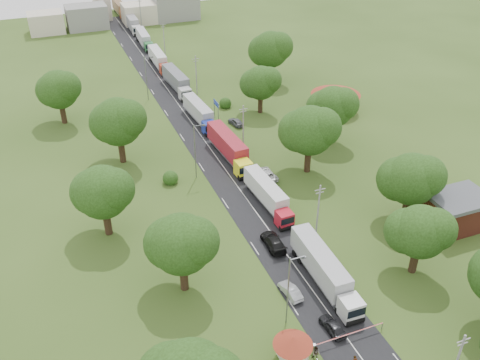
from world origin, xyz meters
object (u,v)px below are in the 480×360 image
boom_barrier (339,338)px  truck_0 (324,269)px  car_lane_mid (290,291)px  guard_booth (293,346)px  car_lane_front (333,326)px  info_sign (216,106)px

boom_barrier → truck_0: truck_0 is taller
car_lane_mid → guard_booth: bearing=58.9°
guard_booth → car_lane_mid: guard_booth is taller
car_lane_front → car_lane_mid: 7.29m
truck_0 → car_lane_front: size_ratio=3.76×
boom_barrier → car_lane_front: 1.99m
boom_barrier → car_lane_mid: car_lane_mid is taller
car_lane_front → boom_barrier: bearing=75.5°
guard_booth → car_lane_front: guard_booth is taller
guard_booth → car_lane_front: 6.66m
info_sign → truck_0: size_ratio=0.27×
guard_booth → info_sign: info_sign is taller
boom_barrier → car_lane_front: size_ratio=2.27×
info_sign → car_lane_front: size_ratio=1.01×
info_sign → truck_0: truck_0 is taller
guard_booth → truck_0: (9.10, 9.45, 0.08)m
guard_booth → info_sign: (12.40, 60.00, 0.84)m
info_sign → boom_barrier: bearing=-96.2°
car_lane_front → car_lane_mid: size_ratio=1.00×
info_sign → car_lane_front: (-6.20, -58.06, -2.31)m
boom_barrier → car_lane_front: bearing=79.6°
info_sign → guard_booth: bearing=-101.7°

